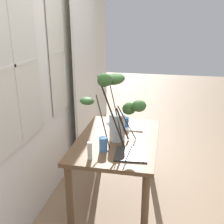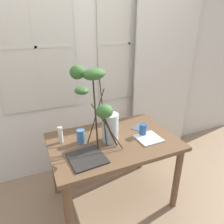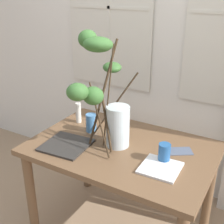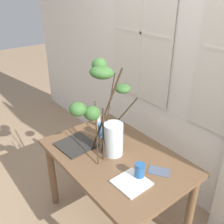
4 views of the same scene
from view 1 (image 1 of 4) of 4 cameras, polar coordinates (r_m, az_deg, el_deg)
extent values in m
plane|color=#9E7F60|center=(3.07, 1.08, -17.88)|extent=(14.00, 14.00, 0.00)
cube|color=silver|center=(2.75, -15.39, 8.44)|extent=(5.49, 0.12, 2.74)
cube|color=white|center=(2.25, -19.94, 9.12)|extent=(0.71, 0.01, 1.25)
cube|color=silver|center=(2.24, -19.85, 9.12)|extent=(0.78, 0.01, 1.32)
cube|color=silver|center=(2.24, -19.76, 9.13)|extent=(0.02, 0.01, 1.25)
cube|color=silver|center=(2.24, -19.76, 9.13)|extent=(0.71, 0.01, 0.02)
cube|color=white|center=(3.17, -10.22, 12.58)|extent=(0.71, 0.01, 1.25)
cube|color=silver|center=(3.17, -10.15, 12.58)|extent=(0.78, 0.01, 1.32)
cube|color=silver|center=(3.16, -10.08, 12.58)|extent=(0.02, 0.01, 1.25)
cube|color=silver|center=(3.16, -10.08, 12.58)|extent=(0.71, 0.01, 0.02)
cube|color=silver|center=(3.61, -5.73, 10.31)|extent=(0.88, 0.03, 2.60)
cube|color=brown|center=(2.70, 1.18, -5.93)|extent=(1.17, 0.78, 0.04)
cylinder|color=brown|center=(2.42, 6.94, -19.57)|extent=(0.06, 0.06, 0.68)
cylinder|color=brown|center=(3.30, 8.54, -8.24)|extent=(0.06, 0.06, 0.68)
cylinder|color=brown|center=(2.54, -8.92, -17.59)|extent=(0.06, 0.06, 0.68)
cylinder|color=brown|center=(3.39, -2.81, -7.28)|extent=(0.06, 0.06, 0.68)
cylinder|color=silver|center=(2.62, 1.02, -3.17)|extent=(0.15, 0.15, 0.27)
cylinder|color=silver|center=(2.65, 1.01, -4.88)|extent=(0.13, 0.13, 0.09)
cylinder|color=#382819|center=(2.54, 2.25, -2.60)|extent=(0.15, 0.12, 0.36)
ellipsoid|color=#38662D|center=(2.43, 3.62, 0.74)|extent=(0.18, 0.20, 0.15)
cylinder|color=#382819|center=(2.53, -1.98, -1.86)|extent=(0.25, 0.19, 0.43)
ellipsoid|color=#38662D|center=(2.40, -5.27, 2.34)|extent=(0.18, 0.18, 0.08)
cylinder|color=#382819|center=(2.44, -0.17, 0.01)|extent=(0.08, 0.27, 0.64)
ellipsoid|color=#38662D|center=(2.24, -1.58, 6.73)|extent=(0.16, 0.16, 0.15)
cylinder|color=#382819|center=(2.49, 0.81, 0.24)|extent=(0.01, 0.15, 0.63)
ellipsoid|color=#38662D|center=(2.34, 0.59, 6.94)|extent=(0.19, 0.20, 0.12)
cylinder|color=#382819|center=(2.51, 3.21, -2.38)|extent=(0.23, 0.15, 0.40)
ellipsoid|color=#38662D|center=(2.36, 5.69, 1.29)|extent=(0.18, 0.18, 0.12)
cylinder|color=#4C84BC|center=(2.43, -1.85, -6.80)|extent=(0.07, 0.07, 0.13)
cylinder|color=#235693|center=(2.94, 2.85, -2.22)|extent=(0.07, 0.07, 0.11)
cube|color=#2D2B28|center=(2.40, 4.03, -8.81)|extent=(0.30, 0.30, 0.01)
cube|color=white|center=(2.96, 4.47, -3.16)|extent=(0.22, 0.22, 0.01)
cube|color=#4C566B|center=(3.03, 0.08, -2.67)|extent=(0.18, 0.16, 0.00)
cylinder|color=silver|center=(2.30, -4.70, -8.10)|extent=(0.04, 0.04, 0.15)
cylinder|color=black|center=(2.26, -4.75, -6.24)|extent=(0.00, 0.00, 0.01)
camera|label=2|loc=(2.04, 43.36, 10.38)|focal=32.62mm
camera|label=3|loc=(3.36, 30.64, 13.93)|focal=48.01mm
camera|label=4|loc=(3.73, 22.22, 19.55)|focal=41.36mm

